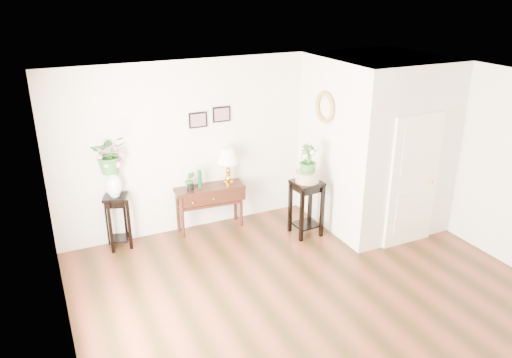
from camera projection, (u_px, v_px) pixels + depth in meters
floor at (319, 302)px, 6.51m from camera, size 6.00×5.50×0.02m
ceiling at (331, 88)px, 5.47m from camera, size 6.00×5.50×0.02m
wall_back at (236, 142)px, 8.31m from camera, size 6.00×0.02×2.80m
wall_left at (61, 259)px, 4.81m from camera, size 0.02×5.50×2.80m
wall_right at (502, 167)px, 7.17m from camera, size 0.02×5.50×2.80m
partition at (375, 142)px, 8.31m from camera, size 1.80×1.95×2.80m
door at (413, 181)px, 7.60m from camera, size 0.90×0.05×2.10m
art_print_left at (198, 120)px, 7.87m from camera, size 0.30×0.02×0.25m
art_print_right at (222, 114)px, 8.00m from camera, size 0.30×0.02×0.25m
wall_ornament at (325, 107)px, 7.80m from camera, size 0.07×0.51×0.51m
console_table at (210, 208)px, 8.29m from camera, size 1.18×0.48×0.76m
table_lamp at (228, 163)px, 8.16m from camera, size 0.36×0.36×0.62m
green_vase at (200, 178)px, 8.03m from camera, size 0.08×0.08×0.31m
potted_plant at (190, 181)px, 7.97m from camera, size 0.20×0.18×0.30m
plant_stand_a at (118, 222)px, 7.70m from camera, size 0.43×0.43×0.87m
porcelain_vase at (113, 182)px, 7.45m from camera, size 0.32×0.32×0.43m
lily_arrangement at (110, 152)px, 7.28m from camera, size 0.61×0.55×0.59m
plant_stand_b at (306, 208)px, 8.09m from camera, size 0.47×0.47×0.93m
ceramic_bowl at (307, 177)px, 7.89m from camera, size 0.47×0.47×0.17m
narcissus at (308, 160)px, 7.78m from camera, size 0.34×0.34×0.49m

